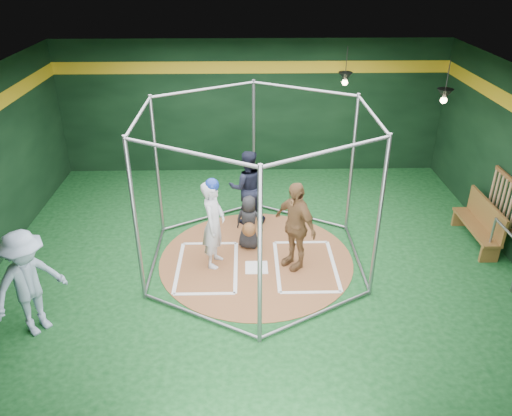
{
  "coord_description": "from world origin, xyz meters",
  "views": [
    {
      "loc": [
        -0.19,
        -8.25,
        5.49
      ],
      "look_at": [
        0.0,
        0.1,
        1.1
      ],
      "focal_mm": 35.0,
      "sensor_mm": 36.0,
      "label": 1
    }
  ],
  "objects_px": {
    "visitor_leopard": "(295,225)",
    "dugout_bench": "(481,222)",
    "batter_figure": "(214,223)",
    "umpire": "(247,187)"
  },
  "relations": [
    {
      "from": "batter_figure",
      "to": "dugout_bench",
      "type": "height_order",
      "value": "batter_figure"
    },
    {
      "from": "batter_figure",
      "to": "visitor_leopard",
      "type": "height_order",
      "value": "batter_figure"
    },
    {
      "from": "batter_figure",
      "to": "umpire",
      "type": "height_order",
      "value": "batter_figure"
    },
    {
      "from": "umpire",
      "to": "batter_figure",
      "type": "bearing_deg",
      "value": 64.91
    },
    {
      "from": "batter_figure",
      "to": "dugout_bench",
      "type": "distance_m",
      "value": 5.48
    },
    {
      "from": "visitor_leopard",
      "to": "dugout_bench",
      "type": "bearing_deg",
      "value": 63.16
    },
    {
      "from": "visitor_leopard",
      "to": "umpire",
      "type": "bearing_deg",
      "value": 168.64
    },
    {
      "from": "batter_figure",
      "to": "dugout_bench",
      "type": "xyz_separation_m",
      "value": [
        5.42,
        0.67,
        -0.43
      ]
    },
    {
      "from": "visitor_leopard",
      "to": "dugout_bench",
      "type": "relative_size",
      "value": 1.08
    },
    {
      "from": "batter_figure",
      "to": "visitor_leopard",
      "type": "xyz_separation_m",
      "value": [
        1.52,
        -0.09,
        -0.02
      ]
    }
  ]
}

